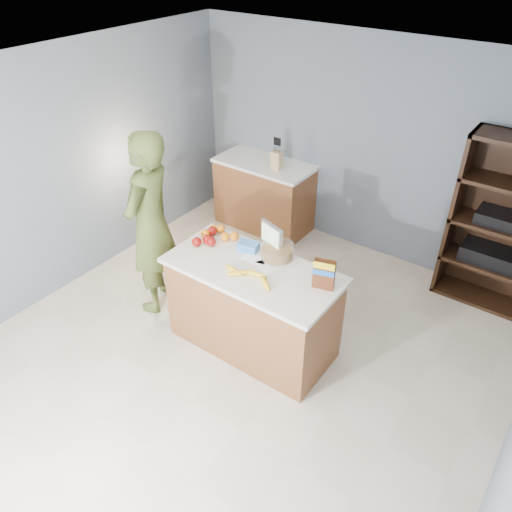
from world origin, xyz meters
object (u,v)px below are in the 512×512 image
Objects in this scene: shelving_unit at (499,227)px; tv at (272,237)px; cereal_box at (324,272)px; person at (151,225)px; counter_peninsula at (253,311)px.

shelving_unit reaches higher than tv.
tv is at bearing 163.30° from cereal_box.
shelving_unit is 3.45m from person.
person is 6.73× the size of tv.
cereal_box is at bearing -115.55° from shelving_unit.
counter_peninsula is at bearing -87.01° from tv.
cereal_box is (-0.92, -1.93, 0.19)m from shelving_unit.
shelving_unit is at bearing 47.96° from tv.
cereal_box is at bearing 79.77° from person.
counter_peninsula is 0.72m from tv.
shelving_unit is 2.15m from cereal_box.
tv is at bearing 91.78° from person.
person reaches higher than tv.
tv reaches higher than cereal_box.
shelving_unit is (1.55, 2.05, 0.45)m from counter_peninsula.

